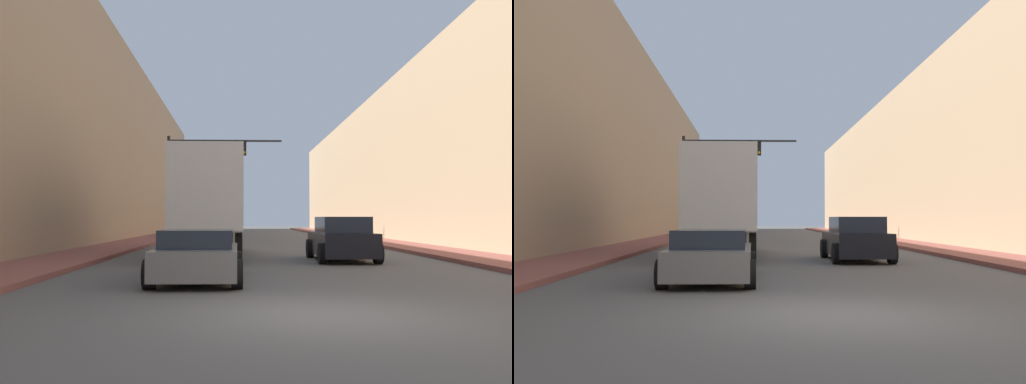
{
  "view_description": "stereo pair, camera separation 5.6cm",
  "coord_description": "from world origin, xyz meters",
  "views": [
    {
      "loc": [
        -1.35,
        -8.9,
        1.51
      ],
      "look_at": [
        -0.72,
        10.15,
        2.39
      ],
      "focal_mm": 40.0,
      "sensor_mm": 36.0,
      "label": 1
    },
    {
      "loc": [
        -1.29,
        -8.9,
        1.51
      ],
      "look_at": [
        -0.72,
        10.15,
        2.39
      ],
      "focal_mm": 40.0,
      "sensor_mm": 36.0,
      "label": 2
    }
  ],
  "objects": [
    {
      "name": "sidewalk_right",
      "position": [
        7.36,
        30.0,
        0.07
      ],
      "size": [
        2.72,
        80.0,
        0.15
      ],
      "color": "brown",
      "rests_on": "ground"
    },
    {
      "name": "sidewalk_left",
      "position": [
        -7.36,
        30.0,
        0.07
      ],
      "size": [
        2.72,
        80.0,
        0.15
      ],
      "color": "brown",
      "rests_on": "ground"
    },
    {
      "name": "building_right",
      "position": [
        11.72,
        30.0,
        5.35
      ],
      "size": [
        6.0,
        80.0,
        10.71
      ],
      "color": "tan",
      "rests_on": "ground"
    },
    {
      "name": "building_left",
      "position": [
        -11.72,
        30.0,
        6.54
      ],
      "size": [
        6.0,
        80.0,
        13.08
      ],
      "color": "tan",
      "rests_on": "ground"
    },
    {
      "name": "sedan_car",
      "position": [
        -2.28,
        4.87,
        0.61
      ],
      "size": [
        2.12,
        4.42,
        1.24
      ],
      "color": "slate",
      "rests_on": "ground"
    },
    {
      "name": "suv_car",
      "position": [
        2.38,
        11.41,
        0.75
      ],
      "size": [
        2.1,
        4.5,
        1.56
      ],
      "color": "black",
      "rests_on": "ground"
    },
    {
      "name": "semi_truck",
      "position": [
        -2.39,
        15.11,
        2.22
      ],
      "size": [
        2.48,
        12.19,
        3.97
      ],
      "color": "silver",
      "rests_on": "ground"
    },
    {
      "name": "traffic_signal_gantry",
      "position": [
        -4.09,
        28.48,
        4.81
      ],
      "size": [
        7.53,
        0.35,
        6.91
      ],
      "color": "black",
      "rests_on": "ground"
    },
    {
      "name": "ground_plane",
      "position": [
        0.0,
        0.0,
        0.0
      ],
      "size": [
        200.0,
        200.0,
        0.0
      ],
      "primitive_type": "plane",
      "color": "#565451"
    }
  ]
}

